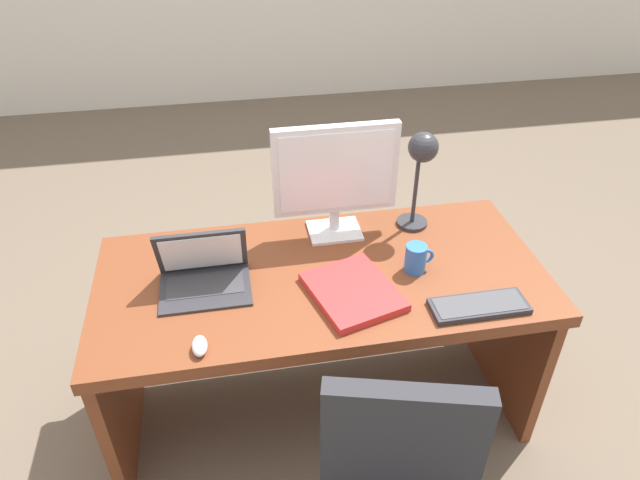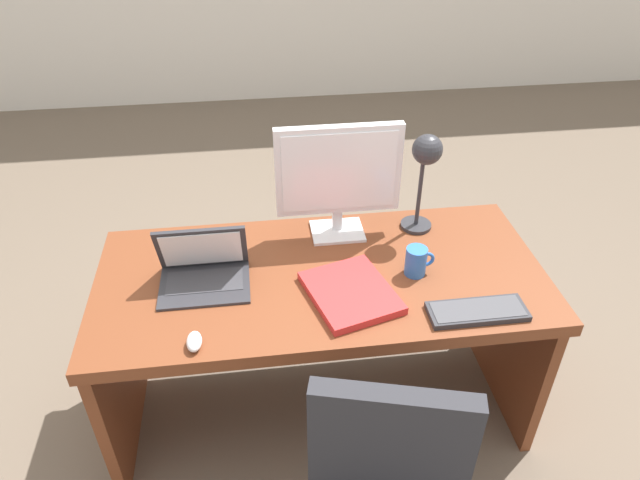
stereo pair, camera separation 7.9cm
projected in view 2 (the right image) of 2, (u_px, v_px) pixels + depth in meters
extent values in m
plane|color=#6B5B4C|center=(290.00, 216.00, 3.65)|extent=(12.00, 12.00, 0.00)
cube|color=brown|center=(321.00, 279.00, 2.03)|extent=(1.58, 0.73, 0.05)
cube|color=brown|center=(119.00, 370.00, 2.16)|extent=(0.04, 0.64, 0.67)
cube|color=brown|center=(509.00, 332.00, 2.32)|extent=(0.04, 0.64, 0.67)
cube|color=brown|center=(313.00, 298.00, 2.44)|extent=(1.39, 0.02, 0.47)
cube|color=silver|center=(337.00, 231.00, 2.22)|extent=(0.20, 0.16, 0.01)
cube|color=silver|center=(337.00, 219.00, 2.20)|extent=(0.04, 0.02, 0.09)
cube|color=silver|center=(339.00, 170.00, 2.07)|extent=(0.46, 0.04, 0.34)
cube|color=white|center=(339.00, 173.00, 2.05)|extent=(0.41, 0.00, 0.30)
cube|color=#2D2D33|center=(205.00, 285.00, 1.96)|extent=(0.31, 0.23, 0.01)
cube|color=#38383D|center=(205.00, 280.00, 1.97)|extent=(0.26, 0.12, 0.00)
cube|color=#2D2D33|center=(202.00, 248.00, 1.96)|extent=(0.31, 0.09, 0.20)
cube|color=white|center=(202.00, 249.00, 1.95)|extent=(0.27, 0.07, 0.17)
cube|color=#2D2D33|center=(477.00, 311.00, 1.84)|extent=(0.32, 0.12, 0.02)
cube|color=#47474C|center=(478.00, 309.00, 1.84)|extent=(0.29, 0.10, 0.00)
ellipsoid|color=silver|center=(194.00, 342.00, 1.72)|extent=(0.05, 0.08, 0.04)
cylinder|color=#2D2D33|center=(416.00, 225.00, 2.26)|extent=(0.12, 0.12, 0.01)
cylinder|color=#2D2D33|center=(420.00, 191.00, 2.17)|extent=(0.02, 0.02, 0.30)
sphere|color=#2D2D33|center=(427.00, 150.00, 2.03)|extent=(0.11, 0.11, 0.11)
cube|color=red|center=(351.00, 293.00, 1.91)|extent=(0.33, 0.37, 0.03)
cylinder|color=blue|center=(416.00, 261.00, 1.99)|extent=(0.07, 0.07, 0.11)
torus|color=blue|center=(426.00, 259.00, 1.99)|extent=(0.06, 0.01, 0.06)
cube|color=#2D2D33|center=(390.00, 448.00, 1.53)|extent=(0.44, 0.17, 0.44)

